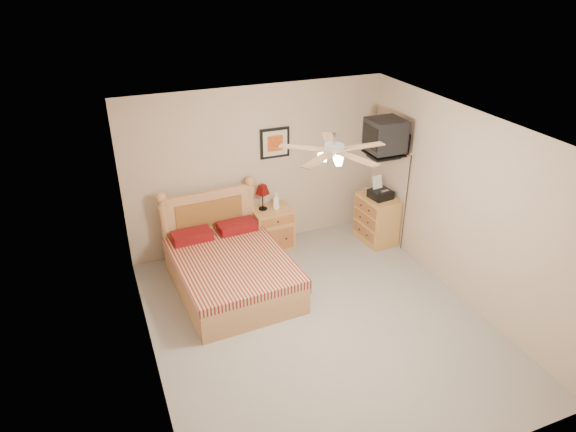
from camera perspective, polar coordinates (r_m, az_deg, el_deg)
name	(u,v)px	position (r m, az deg, el deg)	size (l,w,h in m)	color
floor	(319,324)	(6.57, 3.47, -11.84)	(4.50, 4.50, 0.00)	gray
ceiling	(326,131)	(5.36, 4.22, 9.37)	(4.00, 4.50, 0.04)	white
wall_back	(258,168)	(7.75, -3.37, 5.32)	(4.00, 0.04, 2.50)	tan
wall_front	(446,369)	(4.35, 17.15, -15.94)	(4.00, 0.04, 2.50)	tan
wall_left	(143,273)	(5.42, -15.77, -6.16)	(0.04, 4.50, 2.50)	tan
wall_right	(464,208)	(6.89, 19.00, 0.88)	(0.04, 4.50, 2.50)	tan
bed	(231,251)	(6.86, -6.36, -3.92)	(1.43, 1.87, 1.21)	#B3814E
nightstand	(272,228)	(7.97, -1.77, -1.33)	(0.60, 0.45, 0.65)	#C5773B
table_lamp	(263,197)	(7.74, -2.83, 2.12)	(0.22, 0.22, 0.40)	#500907
lotion_bottle	(276,201)	(7.77, -1.33, 1.65)	(0.10, 0.10, 0.26)	white
framed_picture	(275,143)	(7.69, -1.48, 8.11)	(0.46, 0.04, 0.46)	black
dresser	(377,219)	(8.24, 9.82, -0.32)	(0.45, 0.65, 0.76)	#AB7E39
fax_machine	(381,188)	(7.98, 10.31, 3.08)	(0.31, 0.33, 0.33)	black
magazine_lower	(371,190)	(8.25, 9.19, 2.82)	(0.20, 0.27, 0.03)	beige
magazine_upper	(370,189)	(8.26, 9.10, 3.03)	(0.20, 0.27, 0.02)	gray
wall_tv	(394,137)	(7.52, 11.71, 8.64)	(0.56, 0.46, 0.58)	black
ceiling_fan	(334,150)	(5.24, 5.13, 7.27)	(1.14, 1.14, 0.28)	silver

